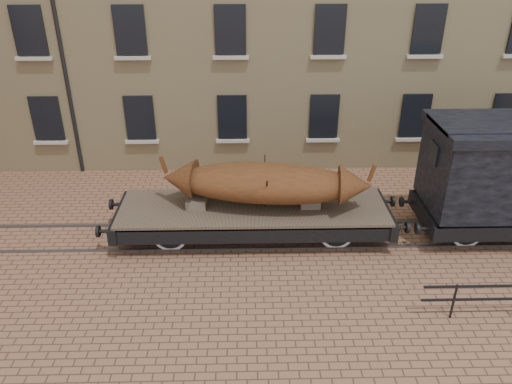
{
  "coord_description": "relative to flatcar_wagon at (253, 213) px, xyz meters",
  "views": [
    {
      "loc": [
        -2.01,
        -13.16,
        8.46
      ],
      "look_at": [
        -1.7,
        0.5,
        1.3
      ],
      "focal_mm": 35.0,
      "sensor_mm": 36.0,
      "label": 1
    }
  ],
  "objects": [
    {
      "name": "ground",
      "position": [
        1.8,
        -0.0,
        -0.86
      ],
      "size": [
        90.0,
        90.0,
        0.0
      ],
      "primitive_type": "plane",
      "color": "brown"
    },
    {
      "name": "flatcar_wagon",
      "position": [
        0.0,
        0.0,
        0.0
      ],
      "size": [
        9.1,
        2.47,
        1.37
      ],
      "color": "brown",
      "rests_on": "ground"
    },
    {
      "name": "rail_track",
      "position": [
        1.8,
        -0.0,
        -0.83
      ],
      "size": [
        30.0,
        1.52,
        0.06
      ],
      "color": "#59595E",
      "rests_on": "ground"
    },
    {
      "name": "iron_boat",
      "position": [
        0.37,
        0.0,
        1.01
      ],
      "size": [
        6.28,
        2.35,
        1.52
      ],
      "color": "brown",
      "rests_on": "flatcar_wagon"
    }
  ]
}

